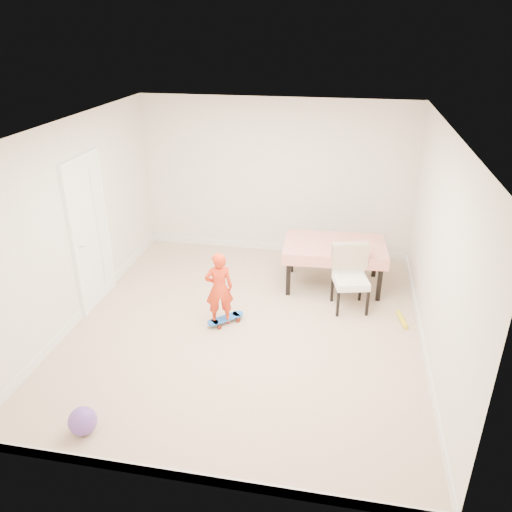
% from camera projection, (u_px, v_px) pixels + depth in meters
% --- Properties ---
extents(ground, '(5.00, 5.00, 0.00)m').
position_uv_depth(ground, '(246.00, 327.00, 6.59)').
color(ground, tan).
rests_on(ground, ground).
extents(ceiling, '(4.50, 5.00, 0.04)m').
position_uv_depth(ceiling, '(244.00, 129.00, 5.48)').
color(ceiling, white).
rests_on(ceiling, wall_back).
extents(wall_back, '(4.50, 0.04, 2.60)m').
position_uv_depth(wall_back, '(275.00, 178.00, 8.23)').
color(wall_back, silver).
rests_on(wall_back, ground).
extents(wall_front, '(4.50, 0.04, 2.60)m').
position_uv_depth(wall_front, '(179.00, 360.00, 3.83)').
color(wall_front, silver).
rests_on(wall_front, ground).
extents(wall_left, '(0.04, 5.00, 2.60)m').
position_uv_depth(wall_left, '(75.00, 224.00, 6.40)').
color(wall_left, silver).
rests_on(wall_left, ground).
extents(wall_right, '(0.04, 5.00, 2.60)m').
position_uv_depth(wall_right, '(437.00, 250.00, 5.66)').
color(wall_right, silver).
rests_on(wall_right, ground).
extents(door, '(0.11, 0.94, 2.11)m').
position_uv_depth(door, '(90.00, 235.00, 6.78)').
color(door, white).
rests_on(door, ground).
extents(baseboard_back, '(4.50, 0.02, 0.12)m').
position_uv_depth(baseboard_back, '(274.00, 247.00, 8.77)').
color(baseboard_back, white).
rests_on(baseboard_back, ground).
extents(baseboard_front, '(4.50, 0.02, 0.12)m').
position_uv_depth(baseboard_front, '(188.00, 477.00, 4.35)').
color(baseboard_front, white).
rests_on(baseboard_front, ground).
extents(baseboard_left, '(0.02, 5.00, 0.12)m').
position_uv_depth(baseboard_left, '(88.00, 307.00, 6.93)').
color(baseboard_left, white).
rests_on(baseboard_left, ground).
extents(baseboard_right, '(0.02, 5.00, 0.12)m').
position_uv_depth(baseboard_right, '(422.00, 341.00, 6.19)').
color(baseboard_right, white).
rests_on(baseboard_right, ground).
extents(dining_table, '(1.53, 1.02, 0.69)m').
position_uv_depth(dining_table, '(333.00, 265.00, 7.48)').
color(dining_table, '#AF0B09').
rests_on(dining_table, ground).
extents(dining_chair, '(0.63, 0.68, 0.92)m').
position_uv_depth(dining_chair, '(351.00, 279.00, 6.82)').
color(dining_chair, white).
rests_on(dining_chair, ground).
extents(skateboard, '(0.52, 0.52, 0.08)m').
position_uv_depth(skateboard, '(226.00, 320.00, 6.66)').
color(skateboard, blue).
rests_on(skateboard, ground).
extents(child, '(0.43, 0.36, 1.01)m').
position_uv_depth(child, '(219.00, 291.00, 6.44)').
color(child, red).
rests_on(child, ground).
extents(balloon, '(0.28, 0.28, 0.28)m').
position_uv_depth(balloon, '(83.00, 421.00, 4.84)').
color(balloon, '#6B44A3').
rests_on(balloon, ground).
extents(foam_toy, '(0.14, 0.40, 0.06)m').
position_uv_depth(foam_toy, '(402.00, 319.00, 6.69)').
color(foam_toy, yellow).
rests_on(foam_toy, ground).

